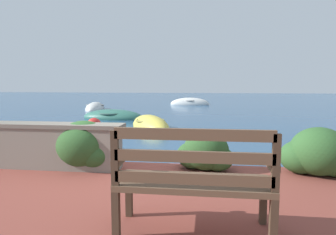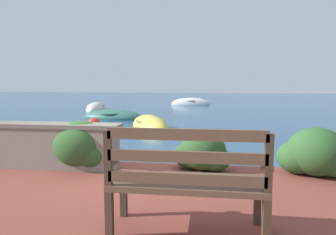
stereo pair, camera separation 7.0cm
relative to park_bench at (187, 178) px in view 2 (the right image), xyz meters
name	(u,v)px [view 2 (the right image)]	position (x,y,z in m)	size (l,w,h in m)	color
ground_plane	(135,175)	(-0.99, 2.19, -0.70)	(80.00, 80.00, 0.00)	navy
park_bench	(187,178)	(0.00, 0.00, 0.00)	(1.32, 0.48, 0.93)	#433123
stone_wall	(43,145)	(-2.30, 1.73, -0.14)	(2.41, 0.39, 0.68)	gray
hedge_clump_left	(81,147)	(-1.73, 1.80, -0.17)	(1.05, 0.76, 0.71)	#2D5628
hedge_clump_centre	(202,153)	(0.09, 1.92, -0.23)	(0.84, 0.61, 0.57)	#284C23
hedge_clump_right	(315,155)	(1.64, 1.86, -0.19)	(0.98, 0.71, 0.67)	#2D5628
rowboat_nearest	(150,127)	(-1.70, 7.07, -0.64)	(2.00, 2.50, 0.79)	#DBC64C
rowboat_mid	(113,117)	(-3.78, 9.67, -0.64)	(2.71, 1.49, 0.68)	#336B5B
rowboat_far	(96,109)	(-6.00, 13.45, -0.64)	(1.52, 3.03, 0.75)	silver
rowboat_outer	(191,104)	(-1.00, 17.87, -0.63)	(2.68, 1.13, 0.86)	silver
mooring_buoy	(94,125)	(-3.63, 7.13, -0.62)	(0.54, 0.54, 0.49)	red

